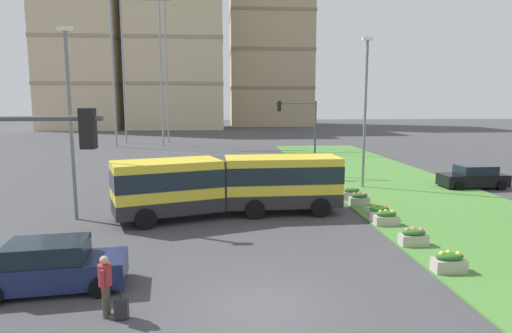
% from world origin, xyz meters
% --- Properties ---
extents(ground_plane, '(260.00, 260.00, 0.00)m').
position_xyz_m(ground_plane, '(0.00, 0.00, 0.00)').
color(ground_plane, '#424244').
extents(grass_median, '(10.00, 70.00, 0.08)m').
position_xyz_m(grass_median, '(11.02, 10.00, 0.04)').
color(grass_median, '#4C8438').
rests_on(grass_median, ground_plane).
extents(articulated_bus, '(11.99, 4.59, 3.00)m').
position_xyz_m(articulated_bus, '(-0.72, 10.45, 1.65)').
color(articulated_bus, yellow).
rests_on(articulated_bus, ground).
extents(car_navy_sedan, '(4.58, 2.43, 1.58)m').
position_xyz_m(car_navy_sedan, '(-6.54, 1.79, 0.75)').
color(car_navy_sedan, '#19234C').
rests_on(car_navy_sedan, ground).
extents(car_black_sedan, '(4.44, 2.10, 1.58)m').
position_xyz_m(car_black_sedan, '(16.06, 16.39, 0.75)').
color(car_black_sedan, black).
rests_on(car_black_sedan, ground).
extents(pedestrian_crossing, '(0.36, 0.58, 1.74)m').
position_xyz_m(pedestrian_crossing, '(-4.40, -0.14, 1.00)').
color(pedestrian_crossing, '#4C4238').
rests_on(pedestrian_crossing, ground).
extents(rolling_suitcase, '(0.37, 0.25, 0.97)m').
position_xyz_m(rolling_suitcase, '(-3.95, -0.34, 0.31)').
color(rolling_suitcase, '#232328').
rests_on(rolling_suitcase, ground).
extents(flower_planter_0, '(1.10, 0.56, 0.74)m').
position_xyz_m(flower_planter_0, '(6.62, 2.00, 0.43)').
color(flower_planter_0, '#B7AD9E').
rests_on(flower_planter_0, grass_median).
extents(flower_planter_1, '(1.10, 0.56, 0.74)m').
position_xyz_m(flower_planter_1, '(6.62, 4.82, 0.43)').
color(flower_planter_1, '#B7AD9E').
rests_on(flower_planter_1, grass_median).
extents(flower_planter_2, '(1.10, 0.56, 0.74)m').
position_xyz_m(flower_planter_2, '(6.62, 7.81, 0.43)').
color(flower_planter_2, '#B7AD9E').
rests_on(flower_planter_2, grass_median).
extents(flower_planter_3, '(1.10, 0.56, 0.74)m').
position_xyz_m(flower_planter_3, '(6.62, 8.76, 0.43)').
color(flower_planter_3, '#B7AD9E').
rests_on(flower_planter_3, grass_median).
extents(flower_planter_4, '(1.10, 0.56, 0.74)m').
position_xyz_m(flower_planter_4, '(6.62, 11.89, 0.43)').
color(flower_planter_4, '#B7AD9E').
rests_on(flower_planter_4, grass_median).
extents(flower_planter_5, '(1.10, 0.56, 0.74)m').
position_xyz_m(flower_planter_5, '(6.62, 13.37, 0.43)').
color(flower_planter_5, '#B7AD9E').
rests_on(flower_planter_5, grass_median).
extents(traffic_light_far_right, '(3.24, 0.28, 5.93)m').
position_xyz_m(traffic_light_far_right, '(5.20, 22.00, 4.05)').
color(traffic_light_far_right, '#474C51').
rests_on(traffic_light_far_right, ground).
extents(streetlight_left, '(0.70, 0.28, 9.41)m').
position_xyz_m(streetlight_left, '(-8.50, 10.32, 5.15)').
color(streetlight_left, slate).
rests_on(streetlight_left, ground).
extents(streetlight_median, '(0.70, 0.28, 10.07)m').
position_xyz_m(streetlight_median, '(8.52, 17.08, 5.48)').
color(streetlight_median, slate).
rests_on(streetlight_median, ground).
extents(apartment_tower_west, '(16.20, 17.04, 45.44)m').
position_xyz_m(apartment_tower_west, '(-30.00, 86.53, 22.74)').
color(apartment_tower_west, beige).
rests_on(apartment_tower_west, ground).
extents(apartment_tower_westcentre, '(19.88, 14.66, 36.60)m').
position_xyz_m(apartment_tower_westcentre, '(-10.33, 86.02, 18.32)').
color(apartment_tower_westcentre, beige).
rests_on(apartment_tower_westcentre, ground).
extents(apartment_tower_centre, '(19.40, 18.45, 43.33)m').
position_xyz_m(apartment_tower_centre, '(11.14, 98.32, 21.68)').
color(apartment_tower_centre, tan).
rests_on(apartment_tower_centre, ground).
extents(transmission_pylon, '(9.00, 6.24, 29.27)m').
position_xyz_m(transmission_pylon, '(-11.64, 49.13, 16.05)').
color(transmission_pylon, gray).
rests_on(transmission_pylon, ground).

